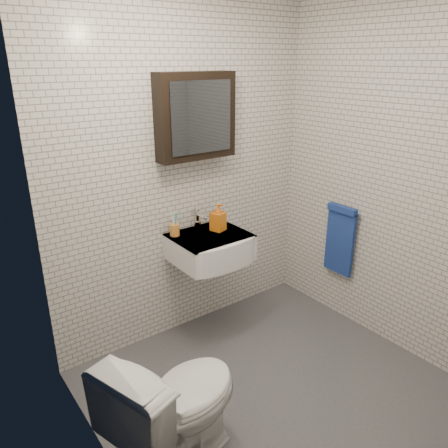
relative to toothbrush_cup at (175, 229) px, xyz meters
name	(u,v)px	position (x,y,z in m)	size (l,w,h in m)	color
ground	(271,387)	(0.16, -0.92, -0.90)	(2.20, 2.00, 0.01)	#494B50
room_shell	(281,177)	(0.16, -0.92, 0.57)	(2.22, 2.02, 2.51)	silver
washbasin	(213,248)	(0.21, -0.19, -0.14)	(0.55, 0.50, 0.20)	white
faucet	(198,220)	(0.21, 0.01, 0.02)	(0.06, 0.20, 0.15)	silver
mirror_cabinet	(196,116)	(0.21, 0.01, 0.80)	(0.60, 0.15, 0.60)	black
towel_rail	(340,237)	(1.21, -0.57, -0.18)	(0.09, 0.30, 0.58)	silver
toothbrush_cup	(175,229)	(0.00, 0.00, 0.00)	(0.09, 0.09, 0.20)	#C97F32
soap_bottle	(218,217)	(0.32, -0.11, 0.06)	(0.10, 0.10, 0.21)	#FC501A
toilet	(177,406)	(-0.64, -1.05, -0.50)	(0.44, 0.77, 0.79)	white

